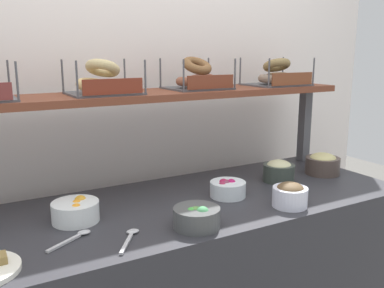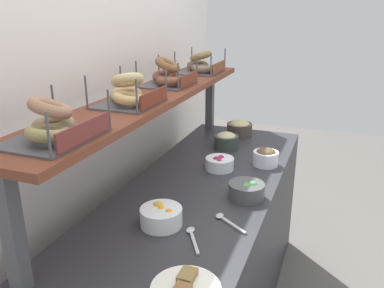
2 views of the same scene
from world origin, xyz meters
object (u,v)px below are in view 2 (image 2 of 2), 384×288
Objects in this scene: bagel_basket_plain at (129,93)px; bagel_basket_poppy at (201,65)px; bowl_beet_salad at (220,163)px; serving_spoon_by_edge at (226,220)px; bowl_veggie_mix at (247,190)px; bagel_basket_cinnamon_raisin at (168,76)px; bowl_fruit_salad at (161,216)px; serving_spoon_near_plate at (192,236)px; bowl_hummus at (240,128)px; bowl_tuna_salad at (226,140)px; serving_plate_white at (185,288)px; bowl_chocolate_spread at (266,157)px; bagel_basket_everything at (53,125)px.

bagel_basket_plain reaches higher than bagel_basket_poppy.
serving_spoon_by_edge is at bearing -160.20° from bowl_beet_salad.
bagel_basket_cinnamon_raisin reaches higher than bowl_veggie_mix.
serving_spoon_near_plate is (-0.04, -0.15, -0.03)m from bowl_fruit_salad.
bagel_basket_poppy reaches higher than bowl_hummus.
bagel_basket_cinnamon_raisin is (0.54, 0.49, 0.47)m from serving_spoon_by_edge.
bowl_fruit_salad is at bearing -179.34° from bowl_tuna_salad.
serving_plate_white is 0.76× the size of bagel_basket_plain.
bagel_basket_poppy is (1.44, 0.47, 0.47)m from serving_plate_white.
bowl_beet_salad is 0.71m from bagel_basket_poppy.
serving_spoon_by_edge is (-0.24, 0.03, -0.03)m from bowl_veggie_mix.
bowl_veggie_mix is 0.42m from bowl_chocolate_spread.
bagel_basket_poppy reaches higher than bowl_tuna_salad.
bagel_basket_poppy is at bearing 18.18° from serving_spoon_near_plate.
bowl_tuna_salad reaches higher than bowl_fruit_salad.
bowl_beet_salad is at bearing -16.57° from bagel_basket_everything.
bowl_fruit_salad is 0.82m from bowl_chocolate_spread.
bowl_tuna_salad reaches higher than serving_spoon_near_plate.
bowl_tuna_salad is 0.54× the size of bagel_basket_cinnamon_raisin.
bowl_fruit_salad is 1.12× the size of bowl_beet_salad.
bowl_hummus is at bearing 11.68° from serving_spoon_by_edge.
bowl_chocolate_spread is 0.69m from bagel_basket_cinnamon_raisin.
bowl_fruit_salad reaches higher than serving_spoon_near_plate.
serving_plate_white is 1.58m from bagel_basket_poppy.
serving_plate_white is 0.70× the size of bagel_basket_everything.
bagel_basket_plain reaches higher than serving_spoon_near_plate.
bagel_basket_poppy reaches higher than bowl_chocolate_spread.
serving_plate_white is 0.30m from serving_spoon_near_plate.
bowl_veggie_mix reaches higher than bowl_beet_salad.
bowl_tuna_salad is 1.02m from serving_spoon_near_plate.
bowl_veggie_mix is 0.68m from bagel_basket_plain.
bagel_basket_cinnamon_raisin is (0.02, 0.30, 0.44)m from bowl_beet_salad.
bagel_basket_everything is (-0.41, 0.46, 0.47)m from serving_spoon_by_edge.
bowl_hummus is 0.76× the size of serving_plate_white.
serving_spoon_near_plate is at bearing 163.67° from bowl_veggie_mix.
bowl_veggie_mix is at bearing -120.17° from bagel_basket_cinnamon_raisin.
bowl_tuna_salad is at bearing -124.22° from bagel_basket_poppy.
bowl_beet_salad is 0.90× the size of bowl_hummus.
bowl_tuna_salad reaches higher than bowl_chocolate_spread.
bowl_beet_salad is 0.69× the size of serving_plate_white.
serving_spoon_near_plate is (-0.82, 0.12, -0.04)m from bowl_chocolate_spread.
bowl_tuna_salad reaches higher than bowl_veggie_mix.
bowl_tuna_salad is 0.50m from bagel_basket_poppy.
bagel_basket_poppy is (0.91, -0.00, -0.00)m from bagel_basket_plain.
bowl_chocolate_spread is (-0.18, -0.28, -0.00)m from bowl_tuna_salad.
bagel_basket_everything is at bearing -178.47° from bagel_basket_cinnamon_raisin.
bowl_fruit_salad is 1.00× the size of bowl_hummus.
bowl_beet_salad is 0.55m from serving_spoon_by_edge.
serving_spoon_by_edge is at bearing 172.93° from bowl_veggie_mix.
bagel_basket_everything is at bearing 163.43° from bowl_beet_salad.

